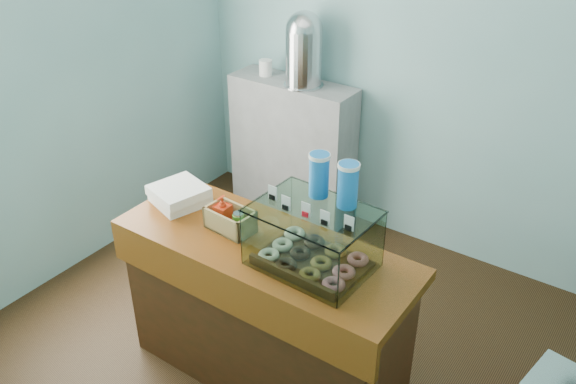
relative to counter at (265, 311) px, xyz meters
The scene contains 8 objects.
ground 0.52m from the counter, 90.00° to the left, with size 3.50×3.50×0.00m, color black.
room_shell 1.27m from the counter, 84.37° to the left, with size 3.54×3.04×2.82m.
counter is the anchor object (origin of this frame).
back_shelf 1.82m from the counter, 119.76° to the left, with size 1.00×0.32×1.10m, color #98989B.
display_case 0.68m from the counter, ahead, with size 0.57×0.43×0.52m.
condiment_crate 0.56m from the counter, behind, with size 0.26×0.17×0.18m.
pastry_boxes 0.80m from the counter, behind, with size 0.34×0.35×0.11m.
coffee_urn 1.98m from the counter, 116.99° to the left, with size 0.29×0.29×0.54m.
Camera 1 is at (1.54, -2.25, 2.68)m, focal length 38.00 mm.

